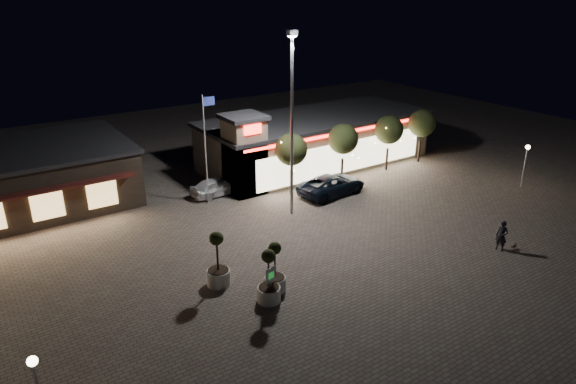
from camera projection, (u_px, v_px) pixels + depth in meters
ground at (342, 270)px, 28.91m from camera, size 90.00×90.00×0.00m
retail_building at (312, 140)px, 45.16m from camera, size 20.40×8.40×6.10m
restaurant_building at (9, 180)px, 36.21m from camera, size 16.40×11.00×4.30m
floodlight_pole at (292, 115)px, 33.46m from camera, size 0.60×0.40×12.38m
flagpole at (206, 141)px, 36.14m from camera, size 0.95×0.10×8.00m
lamp_post_east at (526, 158)px, 39.88m from camera, size 0.36×0.36×3.48m
lamp_post_south at (37, 381)px, 17.40m from camera, size 0.36×0.36×3.48m
string_tree_a at (291, 150)px, 38.10m from camera, size 2.42×2.42×4.79m
string_tree_b at (343, 139)px, 40.69m from camera, size 2.42×2.42×4.79m
string_tree_c at (389, 130)px, 43.28m from camera, size 2.42×2.42×4.79m
string_tree_d at (422, 123)px, 45.35m from camera, size 2.42×2.42×4.79m
pickup_truck at (332, 185)px, 39.15m from camera, size 5.82×3.10×1.56m
white_sedan at (218, 186)px, 39.02m from camera, size 4.26×1.87×1.43m
pedestrian at (502, 236)px, 30.78m from camera, size 0.60×0.77×1.89m
dog at (514, 245)px, 31.15m from camera, size 0.46×0.17×0.25m
planter_left at (218, 268)px, 27.21m from camera, size 1.27×1.27×3.13m
planter_mid at (269, 285)px, 25.78m from camera, size 1.19×1.19×2.94m
planter_right at (275, 276)px, 26.73m from camera, size 1.15×1.15×2.82m
valet_sign at (271, 278)px, 25.58m from camera, size 0.63×0.20×1.94m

